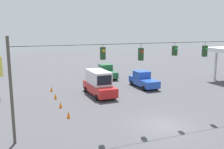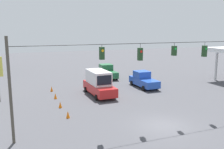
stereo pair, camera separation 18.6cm
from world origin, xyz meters
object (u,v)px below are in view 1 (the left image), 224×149
at_px(traffic_cone_second, 61,105).
at_px(traffic_cone_fourth, 51,89).
at_px(overhead_signal_span, 158,67).
at_px(traffic_cone_nearest, 68,115).
at_px(pickup_truck_green_oncoming_deep, 106,72).
at_px(box_truck_red_withflow_mid, 99,83).
at_px(pickup_truck_blue_oncoming_far, 143,80).
at_px(traffic_cone_third, 55,96).

distance_m(traffic_cone_second, traffic_cone_fourth, 7.03).
xyz_separation_m(overhead_signal_span, traffic_cone_nearest, (6.78, -3.44, -4.33)).
relative_size(overhead_signal_span, pickup_truck_green_oncoming_deep, 4.15).
bearing_deg(box_truck_red_withflow_mid, pickup_truck_blue_oncoming_far, -167.56).
bearing_deg(pickup_truck_blue_oncoming_far, pickup_truck_green_oncoming_deep, -74.20).
xyz_separation_m(box_truck_red_withflow_mid, traffic_cone_second, (5.20, 3.34, -1.10)).
bearing_deg(traffic_cone_second, box_truck_red_withflow_mid, -147.30).
bearing_deg(overhead_signal_span, box_truck_red_withflow_mid, -80.37).
relative_size(traffic_cone_nearest, traffic_cone_second, 1.00).
relative_size(box_truck_red_withflow_mid, traffic_cone_fourth, 9.61).
bearing_deg(box_truck_red_withflow_mid, overhead_signal_span, 99.63).
relative_size(box_truck_red_withflow_mid, traffic_cone_second, 9.61).
bearing_deg(pickup_truck_green_oncoming_deep, traffic_cone_fourth, 31.04).
bearing_deg(traffic_cone_third, traffic_cone_nearest, 90.15).
xyz_separation_m(box_truck_red_withflow_mid, traffic_cone_nearest, (5.09, 6.49, -1.10)).
bearing_deg(traffic_cone_second, traffic_cone_third, -91.41).
distance_m(traffic_cone_third, traffic_cone_fourth, 3.57).
bearing_deg(box_truck_red_withflow_mid, traffic_cone_nearest, 51.85).
bearing_deg(pickup_truck_green_oncoming_deep, overhead_signal_span, 81.52).
distance_m(box_truck_red_withflow_mid, traffic_cone_third, 5.23).
xyz_separation_m(pickup_truck_green_oncoming_deep, traffic_cone_third, (9.69, 9.33, -0.65)).
xyz_separation_m(pickup_truck_blue_oncoming_far, traffic_cone_nearest, (11.92, 7.99, -0.65)).
xyz_separation_m(pickup_truck_blue_oncoming_far, traffic_cone_third, (11.94, 1.38, -0.65)).
height_order(traffic_cone_nearest, traffic_cone_fourth, same).
bearing_deg(pickup_truck_green_oncoming_deep, box_truck_red_withflow_mid, 64.18).
xyz_separation_m(pickup_truck_green_oncoming_deep, traffic_cone_nearest, (9.67, 15.94, -0.65)).
distance_m(traffic_cone_nearest, traffic_cone_third, 6.61).
bearing_deg(pickup_truck_green_oncoming_deep, traffic_cone_second, 52.62).
xyz_separation_m(box_truck_red_withflow_mid, pickup_truck_blue_oncoming_far, (-6.83, -1.51, -0.44)).
bearing_deg(pickup_truck_blue_oncoming_far, traffic_cone_nearest, 33.84).
height_order(traffic_cone_nearest, traffic_cone_third, same).
relative_size(traffic_cone_nearest, traffic_cone_third, 1.00).
height_order(pickup_truck_blue_oncoming_far, traffic_cone_third, pickup_truck_blue_oncoming_far).
height_order(traffic_cone_second, traffic_cone_fourth, same).
bearing_deg(traffic_cone_third, overhead_signal_span, 124.06).
xyz_separation_m(pickup_truck_blue_oncoming_far, traffic_cone_second, (12.02, 4.84, -0.65)).
bearing_deg(traffic_cone_third, pickup_truck_blue_oncoming_far, -173.40).
bearing_deg(box_truck_red_withflow_mid, traffic_cone_third, -1.40).
xyz_separation_m(pickup_truck_green_oncoming_deep, traffic_cone_fourth, (9.57, 5.76, -0.65)).
height_order(traffic_cone_second, traffic_cone_third, same).
height_order(overhead_signal_span, box_truck_red_withflow_mid, overhead_signal_span).
relative_size(traffic_cone_second, traffic_cone_fourth, 1.00).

